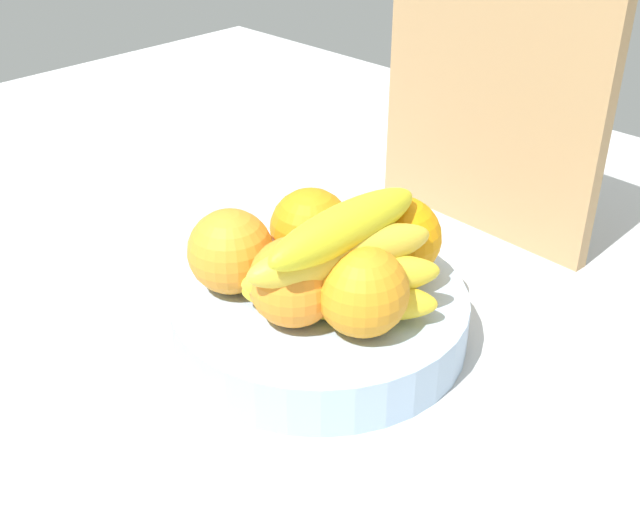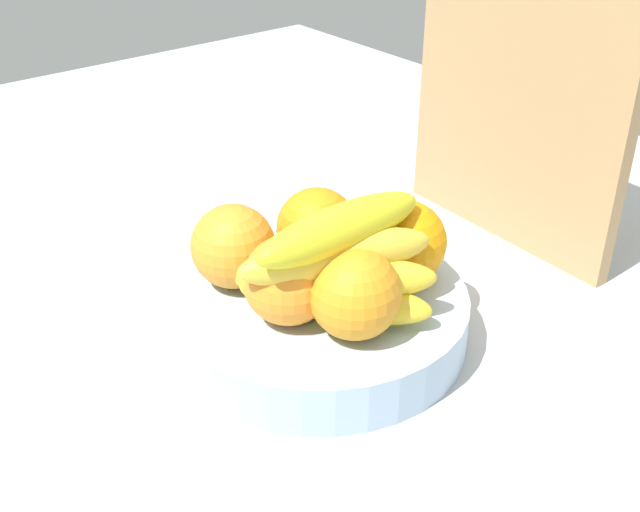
% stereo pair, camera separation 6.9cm
% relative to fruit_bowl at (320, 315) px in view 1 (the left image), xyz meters
% --- Properties ---
extents(ground_plane, '(1.80, 1.40, 0.03)m').
position_rel_fruit_bowl_xyz_m(ground_plane, '(-0.03, -0.02, -0.04)').
color(ground_plane, '#B1B4B6').
extents(fruit_bowl, '(0.27, 0.27, 0.05)m').
position_rel_fruit_bowl_xyz_m(fruit_bowl, '(0.00, 0.00, 0.00)').
color(fruit_bowl, '#A7C4E2').
rests_on(fruit_bowl, ground_plane).
extents(orange_front_left, '(0.08, 0.08, 0.08)m').
position_rel_fruit_bowl_xyz_m(orange_front_left, '(-0.04, 0.03, 0.06)').
color(orange_front_left, orange).
rests_on(orange_front_left, fruit_bowl).
extents(orange_front_right, '(0.08, 0.08, 0.08)m').
position_rel_fruit_bowl_xyz_m(orange_front_right, '(-0.06, -0.05, 0.06)').
color(orange_front_right, orange).
rests_on(orange_front_right, fruit_bowl).
extents(orange_center, '(0.08, 0.08, 0.08)m').
position_rel_fruit_bowl_xyz_m(orange_center, '(0.01, -0.05, 0.06)').
color(orange_center, orange).
rests_on(orange_center, fruit_bowl).
extents(orange_back_left, '(0.08, 0.08, 0.08)m').
position_rel_fruit_bowl_xyz_m(orange_back_left, '(0.06, -0.01, 0.06)').
color(orange_back_left, orange).
rests_on(orange_back_left, fruit_bowl).
extents(orange_back_right, '(0.08, 0.08, 0.08)m').
position_rel_fruit_bowl_xyz_m(orange_back_right, '(0.03, 0.08, 0.06)').
color(orange_back_right, orange).
rests_on(orange_back_right, fruit_bowl).
extents(banana_bunch, '(0.16, 0.18, 0.11)m').
position_rel_fruit_bowl_xyz_m(banana_bunch, '(0.04, -0.01, 0.08)').
color(banana_bunch, yellow).
rests_on(banana_bunch, fruit_bowl).
extents(cutting_board, '(0.28, 0.03, 0.36)m').
position_rel_fruit_bowl_xyz_m(cutting_board, '(-0.03, 0.29, 0.16)').
color(cutting_board, tan).
rests_on(cutting_board, ground_plane).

